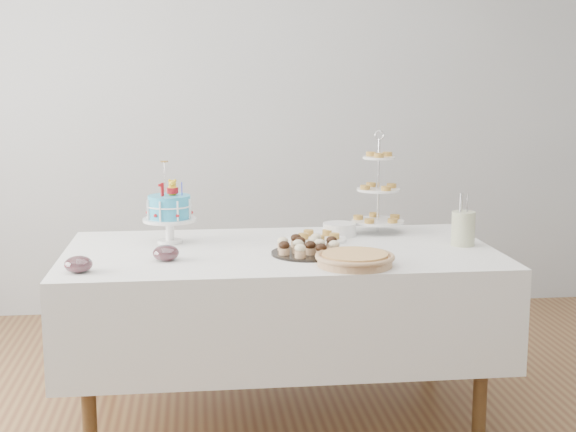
{
  "coord_description": "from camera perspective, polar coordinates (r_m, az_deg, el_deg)",
  "views": [
    {
      "loc": [
        -0.37,
        -3.2,
        1.53
      ],
      "look_at": [
        0.03,
        0.3,
        0.92
      ],
      "focal_mm": 50.0,
      "sensor_mm": 36.0,
      "label": 1
    }
  ],
  "objects": [
    {
      "name": "tiered_stand",
      "position": [
        3.98,
        6.44,
        1.84
      ],
      "size": [
        0.26,
        0.26,
        0.51
      ],
      "color": "silver",
      "rests_on": "table"
    },
    {
      "name": "pastry_plate",
      "position": [
        3.78,
        2.19,
        -1.51
      ],
      "size": [
        0.26,
        0.26,
        0.04
      ],
      "color": "white",
      "rests_on": "table"
    },
    {
      "name": "birthday_cake",
      "position": [
        3.75,
        -8.41,
        -0.35
      ],
      "size": [
        0.25,
        0.25,
        0.38
      ],
      "rotation": [
        0.0,
        0.0,
        0.4
      ],
      "color": "white",
      "rests_on": "table"
    },
    {
      "name": "table",
      "position": [
        3.66,
        -0.54,
        -5.84
      ],
      "size": [
        1.92,
        1.02,
        0.77
      ],
      "color": "silver",
      "rests_on": "floor"
    },
    {
      "name": "pie",
      "position": [
        3.29,
        4.78,
        -3.04
      ],
      "size": [
        0.33,
        0.33,
        0.05
      ],
      "color": "tan",
      "rests_on": "table"
    },
    {
      "name": "jam_bowl_a",
      "position": [
        3.28,
        -14.68,
        -3.36
      ],
      "size": [
        0.11,
        0.11,
        0.07
      ],
      "color": "silver",
      "rests_on": "table"
    },
    {
      "name": "utensil_pitcher",
      "position": [
        3.75,
        12.36,
        -0.78
      ],
      "size": [
        0.11,
        0.11,
        0.24
      ],
      "rotation": [
        0.0,
        0.0,
        0.32
      ],
      "color": "white",
      "rests_on": "table"
    },
    {
      "name": "jam_bowl_b",
      "position": [
        3.41,
        -8.68,
        -2.63
      ],
      "size": [
        0.11,
        0.11,
        0.07
      ],
      "color": "silver",
      "rests_on": "table"
    },
    {
      "name": "plate_stack",
      "position": [
        3.9,
        3.67,
        -0.96
      ],
      "size": [
        0.16,
        0.16,
        0.06
      ],
      "color": "white",
      "rests_on": "table"
    },
    {
      "name": "cupcake_tray",
      "position": [
        3.49,
        1.45,
        -2.17
      ],
      "size": [
        0.32,
        0.32,
        0.07
      ],
      "color": "black",
      "rests_on": "table"
    },
    {
      "name": "walls",
      "position": [
        3.23,
        0.01,
        6.61
      ],
      "size": [
        5.04,
        4.04,
        2.7
      ],
      "color": "#A7AAAC",
      "rests_on": "floor"
    }
  ]
}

